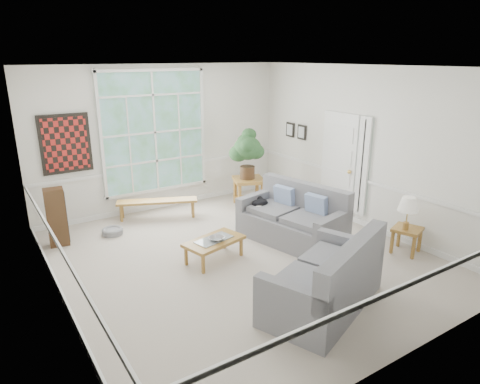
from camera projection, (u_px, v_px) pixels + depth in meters
name	position (u px, v px, depth m)	size (l,w,h in m)	color
floor	(242.00, 257.00, 7.01)	(5.50, 6.00, 0.01)	#ACA092
ceiling	(242.00, 67.00, 6.10)	(5.50, 6.00, 0.02)	white
wall_back	(163.00, 138.00, 8.95)	(5.50, 0.02, 3.00)	silver
wall_front	(410.00, 234.00, 4.16)	(5.50, 0.02, 3.00)	silver
wall_left	(50.00, 200.00, 5.13)	(0.02, 6.00, 3.00)	silver
wall_right	(365.00, 148.00, 7.98)	(0.02, 6.00, 3.00)	silver
window_back	(155.00, 132.00, 8.77)	(2.30, 0.08, 2.40)	white
entry_door	(338.00, 165.00, 8.58)	(0.08, 0.90, 2.10)	white
door_sidelight	(363.00, 167.00, 8.04)	(0.08, 0.26, 1.90)	white
wall_art	(66.00, 144.00, 7.87)	(0.90, 0.06, 1.10)	maroon
wall_frame_near	(302.00, 132.00, 9.34)	(0.04, 0.26, 0.32)	black
wall_frame_far	(290.00, 130.00, 9.66)	(0.04, 0.26, 0.32)	black
loveseat_right	(292.00, 214.00, 7.49)	(0.95, 1.84, 1.00)	slate
loveseat_front	(324.00, 272.00, 5.50)	(1.85, 0.96, 1.00)	slate
coffee_table	(214.00, 250.00, 6.86)	(0.96, 0.52, 0.36)	olive
pewter_bowl	(217.00, 238.00, 6.76)	(0.29, 0.29, 0.07)	gray
window_bench	(158.00, 209.00, 8.66)	(1.60, 0.31, 0.37)	olive
end_table	(249.00, 192.00, 9.31)	(0.63, 0.63, 0.63)	olive
houseplant	(247.00, 154.00, 9.04)	(0.63, 0.63, 1.08)	#254B25
side_table	(406.00, 240.00, 7.12)	(0.43, 0.43, 0.44)	olive
table_lamp	(407.00, 213.00, 6.91)	(0.32, 0.32, 0.55)	white
pet_bed	(113.00, 231.00, 7.89)	(0.39, 0.39, 0.12)	slate
floor_speaker	(56.00, 217.00, 7.32)	(0.32, 0.25, 1.02)	#3B2514
cat	(260.00, 203.00, 7.82)	(0.33, 0.23, 0.15)	black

